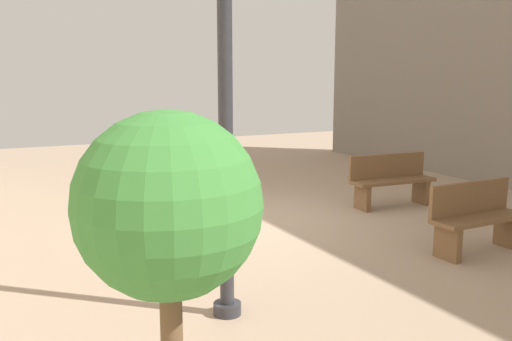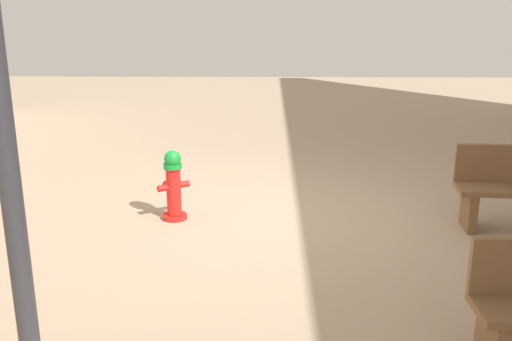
# 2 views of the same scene
# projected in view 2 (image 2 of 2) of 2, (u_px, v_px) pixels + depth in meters

# --- Properties ---
(ground_plane) EXTENTS (23.40, 23.40, 0.00)m
(ground_plane) POSITION_uv_depth(u_px,v_px,m) (286.00, 218.00, 7.26)
(ground_plane) COLOR tan
(fire_hydrant) EXTENTS (0.37, 0.35, 0.84)m
(fire_hydrant) POSITION_uv_depth(u_px,v_px,m) (173.00, 185.00, 7.12)
(fire_hydrant) COLOR red
(fire_hydrant) RESTS_ON ground_plane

